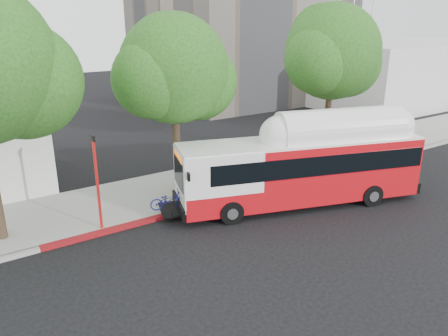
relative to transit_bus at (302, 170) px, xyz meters
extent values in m
plane|color=black|center=(-3.21, -1.75, -1.67)|extent=(120.00, 120.00, 0.00)
cube|color=gray|center=(-3.21, 4.75, -1.59)|extent=(60.00, 5.00, 0.15)
cube|color=gray|center=(-3.21, 2.15, -1.59)|extent=(60.00, 0.30, 0.15)
cube|color=maroon|center=(-6.21, 2.15, -1.59)|extent=(10.00, 0.32, 0.16)
sphere|color=#184A15|center=(-10.62, 3.95, 4.41)|extent=(4.35, 4.35, 4.35)
cylinder|color=#2D2116|center=(-4.21, 4.25, 1.05)|extent=(0.36, 0.36, 5.44)
sphere|color=#184A15|center=(-4.21, 4.25, 4.45)|extent=(5.00, 5.00, 5.00)
sphere|color=#184A15|center=(-2.84, 4.45, 3.77)|extent=(3.75, 3.75, 3.75)
cylinder|color=#2D2116|center=(5.79, 4.05, 1.21)|extent=(0.36, 0.36, 5.76)
sphere|color=#184A15|center=(5.79, 4.05, 4.81)|extent=(5.40, 5.40, 5.40)
sphere|color=#184A15|center=(7.27, 4.25, 4.09)|extent=(4.05, 4.05, 4.05)
cube|color=silver|center=(26.79, 14.25, 1.33)|extent=(20.00, 12.00, 6.00)
cube|color=red|center=(-0.08, 0.03, 0.01)|extent=(11.41, 5.69, 2.71)
cube|color=black|center=(0.36, -0.11, 0.57)|extent=(10.36, 5.40, 0.89)
cube|color=white|center=(-0.08, 0.03, 1.40)|extent=(11.39, 5.62, 0.09)
cube|color=white|center=(1.70, -0.54, 1.64)|extent=(6.26, 3.58, 0.51)
cube|color=black|center=(-5.91, 1.87, -1.20)|extent=(1.22, 1.83, 0.06)
imported|color=navy|center=(-5.91, 1.87, -0.75)|extent=(1.01, 1.70, 0.84)
cylinder|color=red|center=(-8.71, 2.43, 0.26)|extent=(0.12, 0.12, 3.85)
cube|color=black|center=(-8.71, 2.43, 2.28)|extent=(0.05, 0.39, 0.24)
camera|label=1|loc=(-13.47, -13.76, 6.62)|focal=35.00mm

